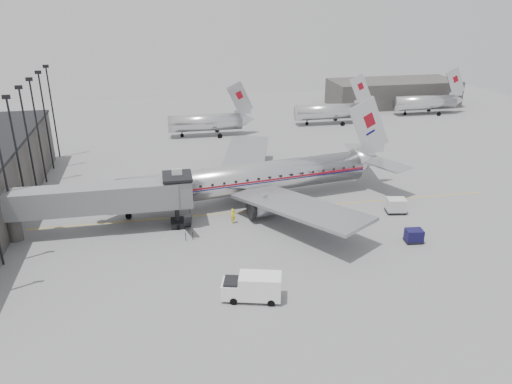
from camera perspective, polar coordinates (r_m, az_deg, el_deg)
ground at (r=58.60m, az=0.40°, el=-4.62°), size 160.00×160.00×0.00m
hangar at (r=126.45m, az=15.34°, el=10.89°), size 30.00×12.00×6.00m
apron_line at (r=64.46m, az=1.94°, el=-1.99°), size 60.00×0.15×0.01m
jet_bridge at (r=59.52m, az=-16.25°, el=-0.69°), size 21.00×6.20×7.10m
floodlight_masts at (r=68.78m, az=-25.13°, el=4.87°), size 0.90×42.25×15.25m
distant_aircraft_near at (r=96.52m, az=-5.72°, el=7.99°), size 16.39×3.20×10.26m
distant_aircraft_mid at (r=105.87m, az=8.36°, el=9.16°), size 16.39×3.20×10.26m
distant_aircraft_far at (r=119.36m, az=18.82°, el=9.71°), size 16.39×3.20×10.26m
airliner at (r=65.60m, az=-0.50°, el=1.56°), size 41.01×37.74×13.02m
service_van at (r=46.23m, az=-0.41°, el=-10.77°), size 5.77×3.42×2.55m
baggage_cart_navy at (r=58.82m, az=17.60°, el=-4.76°), size 2.10×1.69×1.53m
baggage_cart_white at (r=65.56m, az=15.71°, el=-1.48°), size 2.69×2.23×1.90m
ramp_worker at (r=60.42m, az=-2.63°, el=-2.77°), size 0.82×0.73×1.89m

